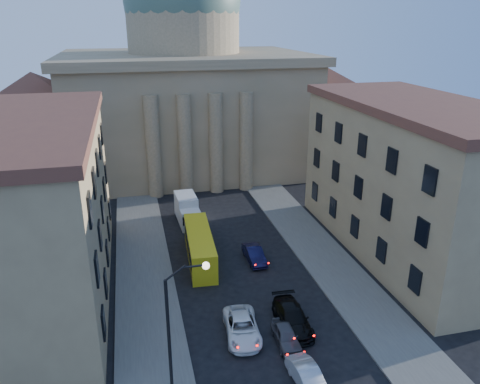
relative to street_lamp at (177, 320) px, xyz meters
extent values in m
cube|color=#53514C|center=(-1.53, 10.00, -5.21)|extent=(5.00, 60.00, 0.15)
cube|color=#53514C|center=(15.47, 10.00, -5.21)|extent=(5.00, 60.00, 0.15)
cube|color=olive|center=(6.97, 48.00, 2.71)|extent=(34.00, 26.00, 16.00)
cube|color=olive|center=(6.97, 48.00, 11.11)|extent=(35.50, 27.50, 1.20)
cylinder|color=olive|center=(6.97, 48.00, 14.71)|extent=(16.00, 16.00, 8.00)
sphere|color=#4A6555|center=(6.97, 48.00, 18.71)|extent=(16.40, 16.40, 16.40)
cube|color=olive|center=(-14.03, 46.00, 0.21)|extent=(13.00, 13.00, 11.00)
cone|color=brown|center=(-14.03, 46.00, 7.71)|extent=(26.02, 26.02, 4.00)
cube|color=olive|center=(27.97, 46.00, 0.21)|extent=(13.00, 13.00, 11.00)
cone|color=brown|center=(27.97, 46.00, 7.71)|extent=(26.02, 26.02, 4.00)
cylinder|color=olive|center=(0.97, 34.80, 1.21)|extent=(1.80, 1.80, 13.00)
cylinder|color=olive|center=(4.97, 34.80, 1.21)|extent=(1.80, 1.80, 13.00)
cylinder|color=olive|center=(8.97, 34.80, 1.21)|extent=(1.80, 1.80, 13.00)
cylinder|color=olive|center=(12.97, 34.80, 1.21)|extent=(1.80, 1.80, 13.00)
cube|color=tan|center=(-10.03, 14.00, 1.71)|extent=(11.00, 26.00, 14.00)
cube|color=brown|center=(-10.03, 14.00, 9.01)|extent=(11.60, 26.60, 0.80)
cube|color=tan|center=(23.97, 14.00, 1.71)|extent=(11.00, 26.00, 14.00)
cube|color=brown|center=(23.97, 14.00, 9.01)|extent=(11.60, 26.60, 0.80)
cylinder|color=black|center=(-0.53, 0.00, -1.29)|extent=(0.20, 0.20, 8.00)
cylinder|color=black|center=(0.02, 0.00, 3.06)|extent=(1.30, 0.12, 0.96)
cylinder|color=black|center=(1.02, 0.00, 3.36)|extent=(1.30, 0.12, 0.12)
sphere|color=white|center=(1.77, 0.00, 3.31)|extent=(0.44, 0.44, 0.44)
imported|color=#B2B6BA|center=(7.77, -1.37, -4.62)|extent=(1.80, 4.17, 1.34)
imported|color=white|center=(4.96, 4.42, -4.57)|extent=(2.84, 5.33, 1.43)
imported|color=black|center=(8.85, 4.58, -4.52)|extent=(2.38, 5.39, 1.54)
imported|color=#46454A|center=(7.77, 2.88, -4.65)|extent=(1.63, 3.79, 1.27)
imported|color=black|center=(8.76, 15.00, -4.60)|extent=(1.53, 4.20, 1.37)
cube|color=gold|center=(3.80, 16.54, -3.90)|extent=(2.79, 9.93, 2.77)
cube|color=black|center=(3.80, 16.54, -3.46)|extent=(2.82, 9.40, 0.98)
cylinder|color=black|center=(2.70, 13.02, -4.84)|extent=(0.32, 0.91, 0.89)
cylinder|color=black|center=(4.49, 12.92, -4.84)|extent=(0.32, 0.91, 0.89)
cylinder|color=black|center=(3.11, 20.16, -4.84)|extent=(0.32, 0.91, 0.89)
cylinder|color=black|center=(4.90, 20.05, -4.84)|extent=(0.32, 0.91, 0.89)
cube|color=silver|center=(3.90, 23.83, -4.20)|extent=(2.18, 2.27, 2.18)
cube|color=black|center=(3.94, 22.78, -3.92)|extent=(2.00, 0.19, 1.00)
cube|color=silver|center=(3.79, 26.28, -3.70)|extent=(2.34, 3.91, 2.82)
cylinder|color=black|center=(3.00, 23.43, -4.88)|extent=(0.29, 0.83, 0.82)
cylinder|color=black|center=(4.82, 23.50, -4.88)|extent=(0.29, 0.83, 0.82)
cylinder|color=black|center=(2.85, 27.06, -4.88)|extent=(0.29, 0.83, 0.82)
cylinder|color=black|center=(4.67, 27.13, -4.88)|extent=(0.29, 0.83, 0.82)
camera|label=1|loc=(-1.80, -22.97, 16.32)|focal=35.00mm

